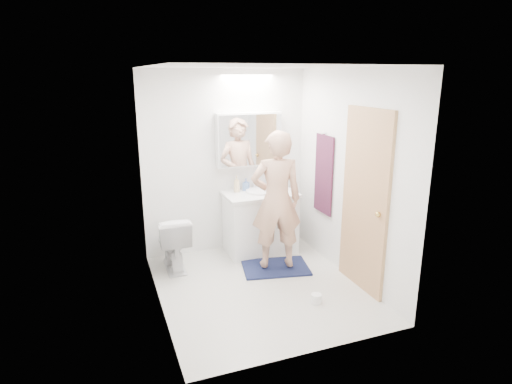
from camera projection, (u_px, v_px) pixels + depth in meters
name	position (u px, v px, depth m)	size (l,w,h in m)	color
floor	(260.00, 287.00, 4.83)	(2.50, 2.50, 0.00)	silver
ceiling	(260.00, 66.00, 4.18)	(2.50, 2.50, 0.00)	white
wall_back	(226.00, 162.00, 5.63)	(2.50, 2.50, 0.00)	white
wall_front	(317.00, 222.00, 3.38)	(2.50, 2.50, 0.00)	white
wall_left	(154.00, 195.00, 4.13)	(2.50, 2.50, 0.00)	white
wall_right	(349.00, 176.00, 4.88)	(2.50, 2.50, 0.00)	white
vanity_cabinet	(260.00, 224.00, 5.72)	(0.90, 0.55, 0.78)	white
countertop	(260.00, 194.00, 5.61)	(0.95, 0.58, 0.04)	white
sink_basin	(260.00, 191.00, 5.63)	(0.36, 0.36, 0.03)	white
faucet	(254.00, 183.00, 5.78)	(0.02, 0.02, 0.16)	silver
medicine_cabinet	(249.00, 139.00, 5.59)	(0.88, 0.14, 0.70)	white
mirror_panel	(251.00, 140.00, 5.52)	(0.84, 0.01, 0.66)	silver
toilet	(173.00, 242.00, 5.23)	(0.39, 0.68, 0.69)	white
bath_rug	(275.00, 267.00, 5.29)	(0.80, 0.55, 0.02)	#162647
person	(276.00, 200.00, 5.06)	(0.61, 0.40, 1.67)	tan
door	(365.00, 201.00, 4.61)	(0.04, 0.80, 2.00)	tan
door_knob	(378.00, 214.00, 4.34)	(0.06, 0.06, 0.06)	gold
towel	(324.00, 175.00, 5.39)	(0.02, 0.42, 1.00)	#111D36
towel_hook	(325.00, 134.00, 5.25)	(0.02, 0.02, 0.07)	silver
soap_bottle_a	(237.00, 184.00, 5.62)	(0.08, 0.08, 0.22)	beige
soap_bottle_b	(246.00, 184.00, 5.70)	(0.07, 0.08, 0.17)	#5A7FC2
toothbrush_cup	(270.00, 185.00, 5.81)	(0.10, 0.10, 0.09)	#3D47B9
toilet_paper_roll	(316.00, 299.00, 4.49)	(0.11, 0.11, 0.10)	white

